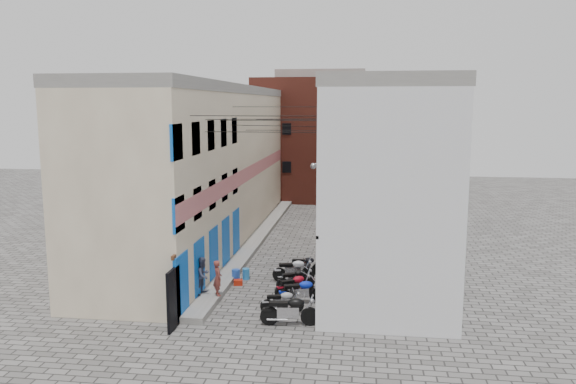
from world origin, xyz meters
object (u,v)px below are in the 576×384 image
at_px(motorcycle_c, 301,290).
at_px(person_b, 203,275).
at_px(motorcycle_b, 282,300).
at_px(water_jug_near, 236,276).
at_px(motorcycle_a, 290,309).
at_px(motorcycle_d, 294,284).
at_px(person_a, 218,278).
at_px(red_crate, 238,282).
at_px(water_jug_far, 246,274).
at_px(motorcycle_e, 296,278).
at_px(motorcycle_f, 294,268).
at_px(motorcycle_g, 305,264).

relative_size(motorcycle_c, person_b, 1.28).
distance_m(motorcycle_b, water_jug_near, 4.35).
xyz_separation_m(motorcycle_a, water_jug_near, (-3.07, 4.67, -0.34)).
relative_size(motorcycle_d, person_b, 1.16).
distance_m(motorcycle_c, person_a, 3.40).
xyz_separation_m(person_a, person_b, (-0.65, 0.11, 0.04)).
distance_m(motorcycle_b, red_crate, 3.87).
xyz_separation_m(motorcycle_b, motorcycle_c, (0.60, 1.06, 0.08)).
bearing_deg(motorcycle_b, red_crate, -154.65).
distance_m(person_b, water_jug_near, 2.68).
bearing_deg(water_jug_near, motorcycle_a, -56.63).
bearing_deg(water_jug_far, motorcycle_d, -38.39).
xyz_separation_m(water_jug_near, water_jug_far, (0.38, 0.41, -0.03)).
bearing_deg(motorcycle_e, water_jug_near, -131.11).
xyz_separation_m(motorcycle_a, red_crate, (-2.87, 4.21, -0.50)).
xyz_separation_m(motorcycle_f, water_jug_near, (-2.57, -0.52, -0.28)).
height_order(motorcycle_e, motorcycle_g, motorcycle_e).
xyz_separation_m(motorcycle_g, person_b, (-3.78, -3.94, 0.51)).
distance_m(motorcycle_a, motorcycle_c, 2.27).
bearing_deg(person_a, water_jug_near, -32.59).
distance_m(motorcycle_a, motorcycle_b, 1.29).
xyz_separation_m(motorcycle_g, water_jug_far, (-2.60, -1.08, -0.26)).
relative_size(motorcycle_a, motorcycle_b, 1.27).
bearing_deg(person_b, motorcycle_g, -26.38).
bearing_deg(water_jug_near, motorcycle_g, 26.67).
distance_m(person_a, red_crate, 2.30).
bearing_deg(motorcycle_a, red_crate, -151.52).
relative_size(motorcycle_b, person_a, 1.16).
bearing_deg(motorcycle_d, water_jug_far, -162.73).
bearing_deg(motorcycle_f, motorcycle_d, -6.35).
bearing_deg(water_jug_near, motorcycle_e, -13.15).
xyz_separation_m(motorcycle_c, person_a, (-3.37, -0.16, 0.41)).
bearing_deg(motorcycle_d, motorcycle_b, -41.61).
distance_m(motorcycle_c, red_crate, 3.62).
bearing_deg(red_crate, motorcycle_c, -32.83).
bearing_deg(motorcycle_g, motorcycle_c, 1.83).
xyz_separation_m(motorcycle_b, person_a, (-2.77, 0.90, 0.49)).
bearing_deg(motorcycle_b, person_b, -119.96).
relative_size(motorcycle_b, person_b, 1.10).
xyz_separation_m(motorcycle_b, motorcycle_g, (0.36, 4.96, 0.02)).
xyz_separation_m(person_a, red_crate, (0.36, 2.10, -0.86)).
bearing_deg(motorcycle_b, motorcycle_c, 137.02).
bearing_deg(water_jug_far, person_a, -100.08).
relative_size(motorcycle_f, water_jug_far, 3.85).
xyz_separation_m(motorcycle_b, red_crate, (-2.41, 3.01, -0.37)).
xyz_separation_m(motorcycle_f, person_b, (-3.37, -2.97, 0.45)).
height_order(motorcycle_b, motorcycle_f, motorcycle_f).
height_order(motorcycle_a, water_jug_far, motorcycle_a).
height_order(motorcycle_d, person_b, person_b).
bearing_deg(water_jug_near, motorcycle_b, -52.89).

